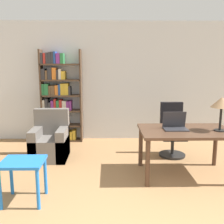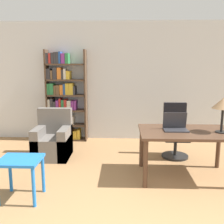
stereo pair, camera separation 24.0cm
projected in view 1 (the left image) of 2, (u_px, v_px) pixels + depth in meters
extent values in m
cube|color=silver|center=(119.00, 82.00, 6.06)|extent=(8.00, 0.06, 2.70)
cube|color=#4C3323|center=(186.00, 131.00, 4.09)|extent=(1.42, 0.91, 0.04)
cylinder|color=#4C3323|center=(148.00, 163.00, 3.76)|extent=(0.07, 0.07, 0.70)
cylinder|color=#4C3323|center=(141.00, 146.00, 4.53)|extent=(0.07, 0.07, 0.70)
cylinder|color=#4C3323|center=(215.00, 146.00, 4.56)|extent=(0.07, 0.07, 0.70)
cube|color=#2D2D33|center=(176.00, 129.00, 4.09)|extent=(0.37, 0.26, 0.02)
cube|color=#2D2D33|center=(174.00, 119.00, 4.17)|extent=(0.37, 0.06, 0.25)
cube|color=navy|center=(174.00, 119.00, 4.18)|extent=(0.33, 0.05, 0.22)
cylinder|color=black|center=(220.00, 130.00, 4.03)|extent=(0.18, 0.18, 0.01)
cylinder|color=black|center=(221.00, 119.00, 3.99)|extent=(0.04, 0.04, 0.35)
cone|color=#93704C|center=(222.00, 102.00, 3.95)|extent=(0.32, 0.32, 0.16)
cylinder|color=black|center=(172.00, 155.00, 5.08)|extent=(0.50, 0.50, 0.04)
cylinder|color=#262626|center=(172.00, 146.00, 5.05)|extent=(0.06, 0.06, 0.31)
cube|color=black|center=(173.00, 136.00, 5.01)|extent=(0.45, 0.45, 0.10)
cube|color=black|center=(171.00, 117.00, 5.13)|extent=(0.43, 0.08, 0.57)
cube|color=blue|center=(23.00, 162.00, 3.32)|extent=(0.53, 0.46, 0.04)
cylinder|color=blue|center=(0.00, 190.00, 3.17)|extent=(0.04, 0.04, 0.52)
cylinder|color=blue|center=(38.00, 189.00, 3.18)|extent=(0.04, 0.04, 0.52)
cylinder|color=blue|center=(11.00, 176.00, 3.55)|extent=(0.04, 0.04, 0.52)
cylinder|color=blue|center=(45.00, 176.00, 3.56)|extent=(0.04, 0.04, 0.52)
cube|color=#66605B|center=(50.00, 148.00, 4.90)|extent=(0.65, 0.68, 0.41)
cube|color=#66605B|center=(52.00, 121.00, 5.07)|extent=(0.65, 0.16, 0.50)
cube|color=#66605B|center=(37.00, 144.00, 4.88)|extent=(0.16, 0.68, 0.58)
cube|color=#66605B|center=(63.00, 143.00, 4.89)|extent=(0.16, 0.68, 0.58)
cube|color=#4C3828|center=(42.00, 96.00, 5.90)|extent=(0.04, 0.28, 2.07)
cube|color=#4C3828|center=(81.00, 96.00, 5.91)|extent=(0.04, 0.28, 2.07)
cube|color=#4C3828|center=(63.00, 140.00, 6.09)|extent=(0.87, 0.28, 0.04)
cube|color=#234C99|center=(46.00, 134.00, 6.06)|extent=(0.05, 0.24, 0.24)
cube|color=#2D7F47|center=(49.00, 134.00, 6.06)|extent=(0.05, 0.24, 0.22)
cube|color=brown|center=(51.00, 135.00, 6.07)|extent=(0.05, 0.24, 0.19)
cube|color=#2D7F47|center=(53.00, 134.00, 6.07)|extent=(0.06, 0.24, 0.21)
cube|color=silver|center=(57.00, 135.00, 6.07)|extent=(0.07, 0.24, 0.19)
cube|color=orange|center=(60.00, 135.00, 6.07)|extent=(0.06, 0.24, 0.21)
cube|color=silver|center=(63.00, 134.00, 6.07)|extent=(0.09, 0.24, 0.26)
cube|color=brown|center=(67.00, 134.00, 6.07)|extent=(0.09, 0.24, 0.23)
cube|color=gold|center=(71.00, 135.00, 6.07)|extent=(0.08, 0.24, 0.20)
cube|color=gold|center=(75.00, 134.00, 6.07)|extent=(0.06, 0.24, 0.22)
cube|color=#4C3828|center=(63.00, 125.00, 6.03)|extent=(0.87, 0.28, 0.04)
cube|color=#333338|center=(45.00, 121.00, 6.00)|extent=(0.05, 0.24, 0.19)
cube|color=brown|center=(48.00, 119.00, 6.00)|extent=(0.07, 0.24, 0.24)
cube|color=#B72D28|center=(52.00, 121.00, 6.00)|extent=(0.08, 0.24, 0.18)
cube|color=brown|center=(55.00, 120.00, 6.00)|extent=(0.05, 0.24, 0.21)
cube|color=#234C99|center=(57.00, 120.00, 6.01)|extent=(0.04, 0.24, 0.19)
cube|color=#7F338C|center=(59.00, 120.00, 6.01)|extent=(0.04, 0.24, 0.20)
cube|color=#7F338C|center=(62.00, 120.00, 6.01)|extent=(0.07, 0.24, 0.21)
cube|color=gold|center=(64.00, 119.00, 6.00)|extent=(0.04, 0.24, 0.25)
cube|color=silver|center=(68.00, 121.00, 6.01)|extent=(0.09, 0.24, 0.18)
cube|color=#4C3828|center=(62.00, 111.00, 5.97)|extent=(0.87, 0.28, 0.04)
cube|color=silver|center=(45.00, 105.00, 5.93)|extent=(0.05, 0.24, 0.24)
cube|color=#333338|center=(47.00, 104.00, 5.93)|extent=(0.06, 0.24, 0.26)
cube|color=#333338|center=(50.00, 106.00, 5.94)|extent=(0.06, 0.24, 0.18)
cube|color=#7F338C|center=(53.00, 105.00, 5.94)|extent=(0.06, 0.24, 0.22)
cube|color=#B72D28|center=(56.00, 104.00, 5.94)|extent=(0.05, 0.24, 0.26)
cube|color=#2D7F47|center=(58.00, 105.00, 5.94)|extent=(0.06, 0.24, 0.22)
cube|color=#B72D28|center=(61.00, 105.00, 5.94)|extent=(0.06, 0.24, 0.24)
cube|color=silver|center=(65.00, 105.00, 5.94)|extent=(0.09, 0.24, 0.21)
cube|color=#7F338C|center=(68.00, 105.00, 5.95)|extent=(0.06, 0.24, 0.20)
cube|color=#7F338C|center=(71.00, 105.00, 5.95)|extent=(0.05, 0.24, 0.21)
cube|color=#4C3828|center=(62.00, 95.00, 5.90)|extent=(0.87, 0.28, 0.04)
cube|color=#2D7F47|center=(44.00, 89.00, 5.87)|extent=(0.05, 0.24, 0.24)
cube|color=#2D7F47|center=(47.00, 89.00, 5.87)|extent=(0.09, 0.24, 0.25)
cube|color=brown|center=(50.00, 90.00, 5.88)|extent=(0.04, 0.24, 0.21)
cube|color=brown|center=(53.00, 90.00, 5.88)|extent=(0.08, 0.24, 0.21)
cube|color=orange|center=(57.00, 90.00, 5.88)|extent=(0.07, 0.24, 0.22)
cube|color=#234C99|center=(60.00, 89.00, 5.88)|extent=(0.05, 0.24, 0.24)
cube|color=gold|center=(63.00, 89.00, 5.88)|extent=(0.08, 0.24, 0.25)
cube|color=gold|center=(67.00, 89.00, 5.88)|extent=(0.09, 0.24, 0.26)
cube|color=#333338|center=(70.00, 90.00, 5.89)|extent=(0.05, 0.24, 0.19)
cube|color=#4C3828|center=(61.00, 80.00, 5.84)|extent=(0.87, 0.28, 0.04)
cube|color=#333338|center=(44.00, 74.00, 5.81)|extent=(0.09, 0.24, 0.23)
cube|color=brown|center=(47.00, 75.00, 5.81)|extent=(0.05, 0.24, 0.20)
cube|color=#333338|center=(50.00, 74.00, 5.81)|extent=(0.09, 0.24, 0.26)
cube|color=orange|center=(55.00, 74.00, 5.81)|extent=(0.09, 0.24, 0.26)
cube|color=#333338|center=(58.00, 75.00, 5.82)|extent=(0.04, 0.24, 0.21)
cube|color=silver|center=(60.00, 74.00, 5.81)|extent=(0.05, 0.24, 0.23)
cube|color=gold|center=(64.00, 75.00, 5.82)|extent=(0.09, 0.24, 0.18)
cube|color=#4C3828|center=(61.00, 64.00, 5.78)|extent=(0.87, 0.28, 0.04)
cube|color=#333338|center=(42.00, 58.00, 5.75)|extent=(0.06, 0.24, 0.23)
cube|color=#B72D28|center=(45.00, 58.00, 5.75)|extent=(0.05, 0.24, 0.23)
cube|color=#333338|center=(48.00, 58.00, 5.75)|extent=(0.05, 0.24, 0.24)
cube|color=#333338|center=(50.00, 58.00, 5.75)|extent=(0.05, 0.24, 0.25)
cube|color=#333338|center=(53.00, 58.00, 5.75)|extent=(0.05, 0.24, 0.25)
cube|color=#234C99|center=(55.00, 58.00, 5.75)|extent=(0.04, 0.24, 0.26)
cube|color=#7F338C|center=(59.00, 59.00, 5.75)|extent=(0.08, 0.24, 0.22)
cube|color=#2D7F47|center=(62.00, 58.00, 5.75)|extent=(0.07, 0.24, 0.22)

